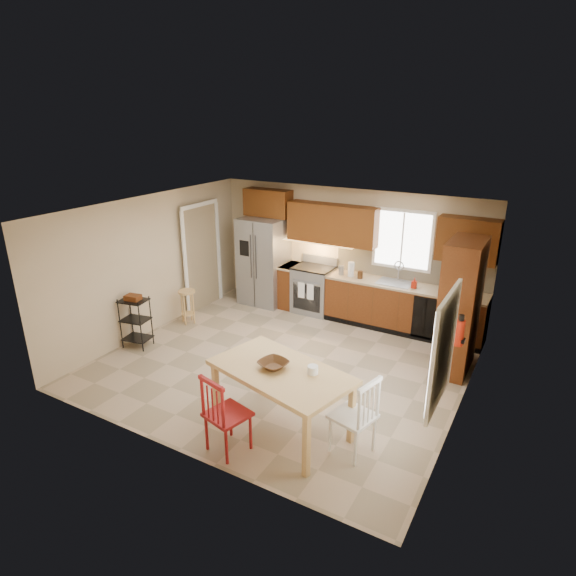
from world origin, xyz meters
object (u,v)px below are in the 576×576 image
Objects in this scene: chair_white at (353,415)px; bar_stool at (188,307)px; refrigerator at (264,261)px; dining_table at (281,400)px; chair_red at (228,413)px; utility_cart at (136,322)px; fire_extinguisher at (460,333)px; soap_bottle at (414,283)px; pantry at (460,307)px; range_stove at (314,290)px; table_jar at (313,372)px; table_bowl at (273,368)px.

chair_white is 4.62m from bar_stool.
refrigerator is 4.47m from dining_table.
utility_cart is (-3.01, 1.43, -0.06)m from chair_red.
soap_bottle is at bearing 120.53° from fire_extinguisher.
pantry reaches higher than fire_extinguisher.
refrigerator reaches higher than chair_red.
dining_table is at bearing 106.98° from chair_white.
soap_bottle is 0.11× the size of dining_table.
table_jar is at bearing -63.41° from range_stove.
dining_table is at bearing -164.05° from table_jar.
table_jar reaches higher than range_stove.
range_stove is at bearing 116.59° from table_jar.
range_stove is 2.51m from bar_stool.
refrigerator is 5.03m from chair_white.
utility_cart is (-1.95, -2.91, -0.01)m from range_stove.
bar_stool is (-3.63, 1.87, -0.57)m from table_jar.
chair_white is 2.90× the size of table_bowl.
chair_red is at bearing -132.63° from fire_extinguisher.
chair_white is (2.36, -3.64, 0.05)m from range_stove.
table_jar is (-0.24, -3.49, -0.10)m from soap_bottle.
refrigerator is at bearing 167.38° from pantry.
refrigerator is 5.14× the size of table_bowl.
range_stove is at bearing 109.42° from table_bowl.
bar_stool is at bearing -112.59° from refrigerator.
dining_table reaches higher than bar_stool.
bar_stool is (-1.84, -1.71, -0.13)m from range_stove.
utility_cart is at bearing -179.12° from dining_table.
soap_bottle is at bearing 91.12° from chair_red.
fire_extinguisher is 5.24m from utility_cart.
chair_white is 1.12m from table_bowl.
table_bowl reaches higher than dining_table.
table_jar is 0.25× the size of bar_stool.
table_jar is 3.83m from utility_cart.
pantry is (0.95, -0.90, 0.05)m from soap_bottle.
refrigerator is 9.53× the size of soap_bottle.
table_bowl is 0.50m from table_jar.
bar_stool is (-5.02, 0.32, -0.77)m from fire_extinguisher.
refrigerator is 1.24m from range_stove.
fire_extinguisher is 3.19m from chair_red.
utility_cart is (-3.36, 0.78, 0.02)m from dining_table.
table_jar is 4.12m from bar_stool.
range_stove is 0.90× the size of chair_red.
soap_bottle is 3.60m from chair_white.
bar_stool is (-3.25, 1.98, -0.10)m from dining_table.
bar_stool is at bearing -157.19° from soap_bottle.
chair_white is at bearing -45.56° from refrigerator.
chair_white reaches higher than table_jar.
table_bowl is at bearing 106.67° from chair_white.
fire_extinguisher reaches higher than bar_stool.
refrigerator is at bearing 58.41° from chair_white.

